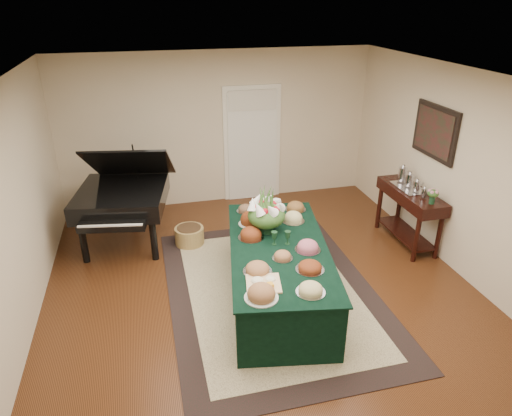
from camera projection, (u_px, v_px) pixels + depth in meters
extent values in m
plane|color=black|center=(262.00, 290.00, 5.99)|extent=(6.00, 6.00, 0.00)
cube|color=black|center=(271.00, 291.00, 5.95)|extent=(2.62, 3.67, 0.01)
cube|color=beige|center=(271.00, 291.00, 5.94)|extent=(2.10, 3.14, 0.01)
cube|color=white|center=(252.00, 144.00, 8.29)|extent=(1.05, 0.04, 2.10)
cube|color=white|center=(252.00, 147.00, 8.29)|extent=(0.90, 0.06, 2.00)
cube|color=black|center=(278.00, 273.00, 5.69)|extent=(1.52, 2.59, 0.73)
cube|color=black|center=(279.00, 247.00, 5.53)|extent=(1.59, 2.66, 0.02)
cylinder|color=silver|center=(282.00, 258.00, 5.27)|extent=(0.24, 0.24, 0.01)
ellipsoid|color=#A96F43|center=(283.00, 255.00, 5.25)|extent=(0.20, 0.20, 0.06)
cylinder|color=silver|center=(295.00, 209.00, 6.45)|extent=(0.30, 0.30, 0.01)
ellipsoid|color=brown|center=(296.00, 206.00, 6.43)|extent=(0.24, 0.24, 0.08)
cylinder|color=silver|center=(308.00, 250.00, 5.44)|extent=(0.31, 0.31, 0.01)
ellipsoid|color=#CC667A|center=(308.00, 246.00, 5.42)|extent=(0.25, 0.25, 0.09)
cylinder|color=silver|center=(257.00, 271.00, 5.02)|extent=(0.32, 0.32, 0.01)
ellipsoid|color=#A96F43|center=(257.00, 268.00, 5.00)|extent=(0.26, 0.26, 0.08)
cylinder|color=silver|center=(310.00, 269.00, 5.05)|extent=(0.32, 0.32, 0.01)
ellipsoid|color=maroon|center=(310.00, 266.00, 5.04)|extent=(0.26, 0.26, 0.07)
cylinder|color=#B9C3B8|center=(261.00, 297.00, 4.59)|extent=(0.35, 0.35, 0.01)
ellipsoid|color=#A96F43|center=(261.00, 293.00, 4.56)|extent=(0.29, 0.29, 0.11)
cylinder|color=silver|center=(251.00, 237.00, 5.71)|extent=(0.33, 0.33, 0.01)
ellipsoid|color=maroon|center=(251.00, 233.00, 5.69)|extent=(0.27, 0.27, 0.10)
cylinder|color=silver|center=(311.00, 292.00, 4.67)|extent=(0.31, 0.31, 0.01)
ellipsoid|color=beige|center=(311.00, 289.00, 4.65)|extent=(0.25, 0.25, 0.08)
cylinder|color=#B9C3B8|center=(250.00, 224.00, 6.06)|extent=(0.30, 0.30, 0.01)
ellipsoid|color=maroon|center=(250.00, 219.00, 6.03)|extent=(0.24, 0.24, 0.13)
cylinder|color=silver|center=(271.00, 211.00, 6.41)|extent=(0.30, 0.30, 0.01)
ellipsoid|color=#DBBA4E|center=(271.00, 208.00, 6.39)|extent=(0.25, 0.25, 0.08)
cylinder|color=silver|center=(246.00, 211.00, 6.41)|extent=(0.25, 0.25, 0.01)
ellipsoid|color=brown|center=(246.00, 208.00, 6.39)|extent=(0.21, 0.21, 0.07)
cylinder|color=silver|center=(293.00, 221.00, 6.12)|extent=(0.30, 0.30, 0.01)
ellipsoid|color=beige|center=(293.00, 217.00, 6.10)|extent=(0.25, 0.25, 0.10)
cube|color=tan|center=(263.00, 284.00, 4.80)|extent=(0.42, 0.42, 0.02)
ellipsoid|color=#F0E9CA|center=(257.00, 278.00, 4.81)|extent=(0.14, 0.14, 0.08)
ellipsoid|color=#F0E9CA|center=(270.00, 277.00, 4.84)|extent=(0.12, 0.12, 0.07)
cube|color=gold|center=(269.00, 285.00, 4.71)|extent=(0.10, 0.08, 0.05)
cylinder|color=#163720|center=(266.00, 225.00, 5.83)|extent=(0.19, 0.19, 0.19)
ellipsoid|color=#376127|center=(266.00, 216.00, 5.77)|extent=(0.48, 0.48, 0.31)
cylinder|color=black|center=(84.00, 242.00, 6.49)|extent=(0.10, 0.10, 0.63)
cylinder|color=black|center=(154.00, 240.00, 6.55)|extent=(0.10, 0.10, 0.63)
cylinder|color=black|center=(132.00, 208.00, 7.53)|extent=(0.10, 0.10, 0.63)
cube|color=black|center=(122.00, 197.00, 6.81)|extent=(1.48, 1.55, 0.27)
cube|color=black|center=(112.00, 226.00, 6.16)|extent=(0.92, 0.37, 0.10)
cube|color=black|center=(130.00, 163.00, 6.75)|extent=(1.36, 1.18, 0.70)
cylinder|color=olive|center=(190.00, 236.00, 7.03)|extent=(0.44, 0.44, 0.28)
cylinder|color=black|center=(416.00, 240.00, 6.48)|extent=(0.07, 0.07, 0.70)
cylinder|color=black|center=(438.00, 237.00, 6.56)|extent=(0.07, 0.07, 0.70)
cylinder|color=black|center=(379.00, 208.00, 7.44)|extent=(0.07, 0.07, 0.70)
cylinder|color=black|center=(399.00, 206.00, 7.52)|extent=(0.07, 0.07, 0.70)
cube|color=black|center=(411.00, 196.00, 6.82)|extent=(0.45, 1.30, 0.18)
cube|color=black|center=(405.00, 233.00, 7.09)|extent=(0.38, 1.14, 0.03)
cube|color=silver|center=(409.00, 188.00, 6.85)|extent=(0.34, 0.58, 0.02)
cylinder|color=#163720|center=(432.00, 200.00, 6.32)|extent=(0.08, 0.08, 0.12)
ellipsoid|color=pink|center=(433.00, 193.00, 6.27)|extent=(0.17, 0.17, 0.12)
cube|color=black|center=(435.00, 132.00, 6.45)|extent=(0.04, 0.95, 0.75)
cube|color=#4B141B|center=(434.00, 132.00, 6.45)|extent=(0.01, 0.82, 0.62)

